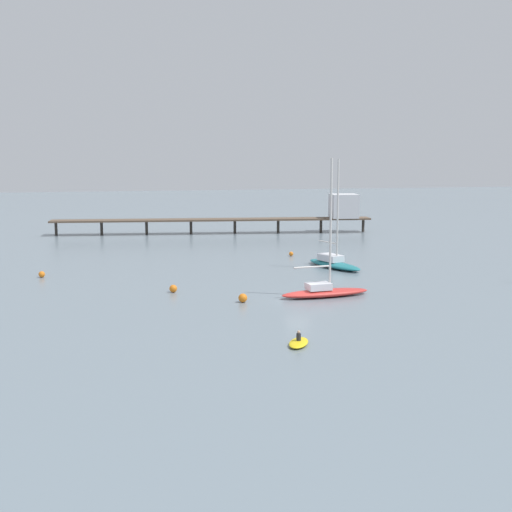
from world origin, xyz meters
TOP-DOWN VIEW (x-y plane):
  - ground_plane at (0.00, 0.00)m, footprint 400.00×400.00m
  - pier at (14.10, 56.25)m, footprint 57.69×10.22m
  - sailboat_red at (3.17, 1.35)m, footprint 9.74×3.46m
  - sailboat_teal at (9.74, 18.14)m, footprint 5.88×10.09m
  - dinghy_yellow at (-4.18, -15.21)m, footprint 2.61×3.43m
  - mooring_buoy_mid at (-11.81, 6.71)m, footprint 0.82×0.82m
  - mooring_buoy_far at (-5.53, 0.44)m, footprint 0.88×0.88m
  - mooring_buoy_outer at (-26.24, 18.66)m, footprint 0.74×0.74m
  - mooring_buoy_near at (6.97, 28.87)m, footprint 0.62×0.62m

SIDE VIEW (x-z plane):
  - ground_plane at x=0.00m, z-range 0.00..0.00m
  - dinghy_yellow at x=-4.18m, z-range -0.37..0.77m
  - mooring_buoy_near at x=6.97m, z-range 0.00..0.62m
  - mooring_buoy_outer at x=-26.24m, z-range 0.00..0.74m
  - mooring_buoy_mid at x=-11.81m, z-range 0.00..0.82m
  - mooring_buoy_far at x=-5.53m, z-range 0.00..0.88m
  - sailboat_red at x=3.17m, z-range -6.30..7.79m
  - sailboat_teal at x=9.74m, z-range -6.17..7.67m
  - pier at x=14.10m, z-range 0.36..7.38m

